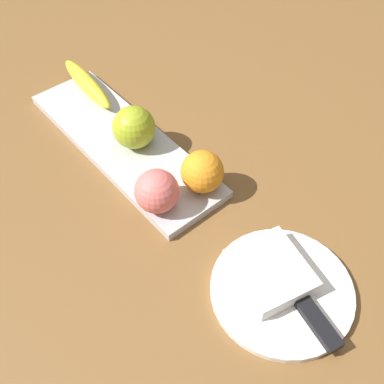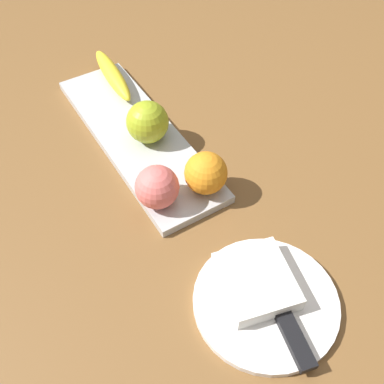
% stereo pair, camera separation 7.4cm
% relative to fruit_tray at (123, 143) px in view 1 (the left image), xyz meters
% --- Properties ---
extents(ground_plane, '(2.40, 2.40, 0.00)m').
position_rel_fruit_tray_xyz_m(ground_plane, '(-0.02, 0.03, -0.01)').
color(ground_plane, brown).
extents(fruit_tray, '(0.46, 0.14, 0.02)m').
position_rel_fruit_tray_xyz_m(fruit_tray, '(0.00, 0.00, 0.00)').
color(fruit_tray, '#B5B8BB').
rests_on(fruit_tray, ground_plane).
extents(apple, '(0.08, 0.08, 0.08)m').
position_rel_fruit_tray_xyz_m(apple, '(-0.03, -0.01, 0.05)').
color(apple, '#97AB22').
rests_on(apple, fruit_tray).
extents(banana, '(0.20, 0.05, 0.03)m').
position_rel_fruit_tray_xyz_m(banana, '(0.17, -0.03, 0.02)').
color(banana, yellow).
rests_on(banana, fruit_tray).
extents(orange_near_apple, '(0.07, 0.07, 0.07)m').
position_rel_fruit_tray_xyz_m(orange_near_apple, '(-0.19, -0.04, 0.04)').
color(orange_near_apple, orange).
rests_on(orange_near_apple, fruit_tray).
extents(peach, '(0.07, 0.07, 0.07)m').
position_rel_fruit_tray_xyz_m(peach, '(-0.17, 0.05, 0.04)').
color(peach, '#E36964').
rests_on(peach, fruit_tray).
extents(dinner_plate, '(0.21, 0.21, 0.01)m').
position_rel_fruit_tray_xyz_m(dinner_plate, '(-0.41, -0.00, -0.00)').
color(dinner_plate, white).
rests_on(dinner_plate, ground_plane).
extents(folded_napkin, '(0.13, 0.12, 0.03)m').
position_rel_fruit_tray_xyz_m(folded_napkin, '(-0.38, 0.00, 0.02)').
color(folded_napkin, white).
rests_on(folded_napkin, dinner_plate).
extents(knife, '(0.18, 0.06, 0.01)m').
position_rel_fruit_tray_xyz_m(knife, '(-0.46, 0.00, 0.01)').
color(knife, silver).
rests_on(knife, dinner_plate).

